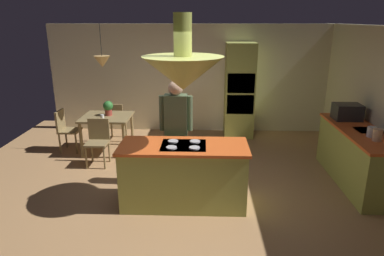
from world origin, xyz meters
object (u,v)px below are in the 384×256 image
at_px(oven_tower, 239,91).
at_px(canister_flour, 377,135).
at_px(cup_on_table, 102,117).
at_px(microwave_on_counter, 347,112).
at_px(kitchen_island, 184,175).
at_px(dining_table, 107,121).
at_px(chair_by_back_wall, 115,119).
at_px(potted_plant_on_table, 108,107).
at_px(person_at_island, 176,126).
at_px(canister_sugar, 372,132).
at_px(chair_at_corner, 66,128).
at_px(chair_facing_island, 98,139).

xyz_separation_m(oven_tower, canister_flour, (1.74, -2.96, -0.05)).
distance_m(cup_on_table, microwave_on_counter, 4.59).
xyz_separation_m(kitchen_island, dining_table, (-1.70, 2.10, 0.18)).
bearing_deg(dining_table, oven_tower, 22.21).
bearing_deg(chair_by_back_wall, potted_plant_on_table, 92.91).
bearing_deg(kitchen_island, person_at_island, 103.49).
xyz_separation_m(oven_tower, canister_sugar, (1.74, -2.78, -0.06)).
bearing_deg(microwave_on_counter, potted_plant_on_table, 170.69).
height_order(kitchen_island, microwave_on_counter, microwave_on_counter).
bearing_deg(chair_at_corner, chair_facing_island, -127.36).
distance_m(chair_facing_island, chair_at_corner, 1.09).
xyz_separation_m(kitchen_island, oven_tower, (1.10, 3.24, 0.61)).
bearing_deg(canister_flour, dining_table, 158.17).
xyz_separation_m(oven_tower, chair_facing_island, (-2.80, -1.81, -0.57)).
xyz_separation_m(person_at_island, microwave_on_counter, (3.00, 0.77, 0.07)).
distance_m(kitchen_island, cup_on_table, 2.57).
bearing_deg(person_at_island, chair_by_back_wall, 126.22).
distance_m(oven_tower, chair_by_back_wall, 2.90).
relative_size(kitchen_island, potted_plant_on_table, 6.17).
relative_size(chair_by_back_wall, canister_flour, 4.72).
bearing_deg(chair_facing_island, canister_flour, -14.28).
height_order(chair_by_back_wall, canister_sugar, canister_sugar).
height_order(kitchen_island, canister_sugar, canister_sugar).
relative_size(potted_plant_on_table, microwave_on_counter, 0.65).
xyz_separation_m(oven_tower, cup_on_table, (-2.82, -1.36, -0.27)).
bearing_deg(canister_sugar, potted_plant_on_table, 159.34).
xyz_separation_m(potted_plant_on_table, canister_sugar, (4.51, -1.70, 0.08)).
height_order(kitchen_island, person_at_island, person_at_island).
xyz_separation_m(dining_table, canister_flour, (4.54, -1.82, 0.37)).
distance_m(person_at_island, canister_sugar, 3.00).
height_order(oven_tower, person_at_island, oven_tower).
bearing_deg(cup_on_table, chair_facing_island, -87.46).
xyz_separation_m(dining_table, microwave_on_counter, (4.54, -0.68, 0.42)).
distance_m(canister_sugar, microwave_on_counter, 0.96).
height_order(person_at_island, chair_at_corner, person_at_island).
relative_size(potted_plant_on_table, cup_on_table, 3.33).
bearing_deg(chair_facing_island, person_at_island, -26.81).
height_order(potted_plant_on_table, canister_sugar, canister_sugar).
height_order(dining_table, chair_by_back_wall, chair_by_back_wall).
bearing_deg(chair_facing_island, dining_table, 90.00).
bearing_deg(microwave_on_counter, kitchen_island, -153.39).
relative_size(potted_plant_on_table, canister_flour, 1.63).
bearing_deg(dining_table, cup_on_table, -95.07).
bearing_deg(cup_on_table, chair_at_corner, 165.41).
height_order(chair_by_back_wall, cup_on_table, chair_by_back_wall).
bearing_deg(kitchen_island, chair_facing_island, 139.80).
relative_size(chair_facing_island, potted_plant_on_table, 2.90).
bearing_deg(chair_at_corner, person_at_island, -120.89).
relative_size(oven_tower, potted_plant_on_table, 7.19).
bearing_deg(chair_at_corner, microwave_on_counter, -97.14).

